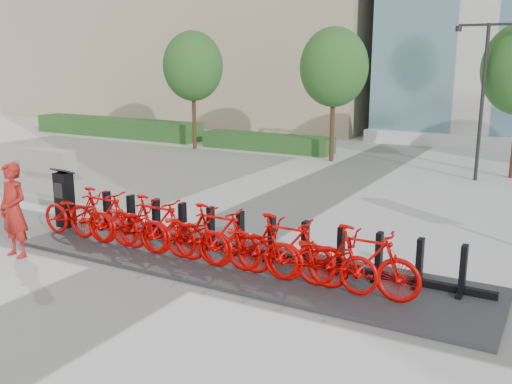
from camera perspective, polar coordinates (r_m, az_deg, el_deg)
The scene contains 22 objects.
ground at distance 11.60m, azimuth -8.01°, elevation -6.71°, with size 120.00×120.00×0.00m, color silver.
gravel_patch at distance 23.19m, azimuth -17.37°, elevation 2.88°, with size 14.00×14.00×0.00m, color #676458.
hedge_a at distance 30.48m, azimuth -13.81°, elevation 6.30°, with size 10.00×1.40×0.90m, color #2A4720.
hedge_b at distance 25.02m, azimuth 1.10°, elevation 5.01°, with size 6.00×1.20×0.70m, color #2A4720.
tree_0 at distance 25.32m, azimuth -6.33°, elevation 12.39°, with size 2.60×2.60×5.10m.
tree_1 at distance 22.20m, azimuth 7.80°, elevation 12.24°, with size 2.60×2.60×5.10m.
streetlamp at distance 19.83m, azimuth 21.81°, elevation 10.01°, with size 2.00×0.20×5.00m.
dock_pad at distance 11.13m, azimuth -1.68°, elevation -7.24°, with size 9.60×2.40×0.08m, color #2A2A2D.
dock_rail_posts at distance 11.33m, azimuth -0.20°, elevation -4.36°, with size 8.02×0.50×0.85m, color black, non-canonical shape.
bike_0 at distance 13.06m, azimuth -17.38°, elevation -2.10°, with size 0.71×2.03×1.06m, color #B30000.
bike_1 at distance 12.55m, azimuth -15.12°, elevation -2.30°, with size 0.56×1.97×1.18m, color #B30000.
bike_2 at distance 12.08m, azimuth -12.65°, elevation -3.04°, with size 0.71×2.03×1.06m, color #B30000.
bike_3 at distance 11.61m, azimuth -10.00°, elevation -3.28°, with size 0.56×1.97×1.18m, color #B30000.
bike_4 at distance 11.20m, azimuth -7.12°, elevation -4.10°, with size 0.71×2.03×1.06m, color #B30000.
bike_5 at distance 10.79m, azimuth -4.03°, elevation -4.39°, with size 0.56×1.97×1.18m, color #B30000.
bike_6 at distance 10.45m, azimuth -0.71°, elevation -5.29°, with size 0.71×2.03×1.06m, color #B30000.
bike_7 at distance 10.11m, azimuth 2.85°, elevation -5.60°, with size 0.56×1.97×1.18m, color #B30000.
bike_8 at distance 9.85m, azimuth 6.62°, elevation -6.55°, with size 0.71×2.03×1.06m, color #B30000.
bike_9 at distance 9.60m, azimuth 10.62°, elevation -6.87°, with size 0.56×1.97×1.18m, color #B30000.
kiosk at distance 13.98m, azimuth -18.61°, elevation -0.61°, with size 0.44×0.37×1.40m.
worker_red at distance 12.39m, azimuth -23.09°, elevation -1.68°, with size 0.71×0.46×1.94m, color maroon.
jersey_barrier at distance 21.41m, azimuth -20.11°, elevation 2.95°, with size 2.10×0.57×0.81m, color #A7A791.
Camera 1 is at (6.67, -8.63, 3.93)m, focal length 40.00 mm.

